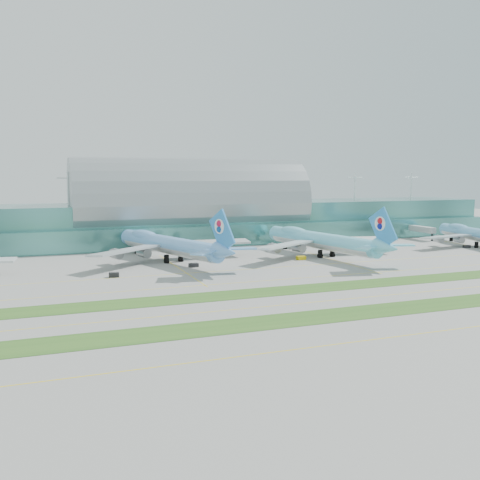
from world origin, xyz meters
name	(u,v)px	position (x,y,z in m)	size (l,w,h in m)	color
ground	(305,291)	(0.00, 0.00, 0.00)	(700.00, 700.00, 0.00)	gray
terminal	(190,214)	(0.01, 128.79, 14.23)	(340.00, 69.10, 36.00)	#3D7A75
grass_strip_near	(357,313)	(0.00, -28.00, 0.04)	(420.00, 12.00, 0.08)	#2D591E
grass_strip_far	(302,289)	(0.00, 2.00, 0.04)	(420.00, 12.00, 0.08)	#2D591E
taxiline_a	(408,335)	(0.00, -48.00, 0.01)	(420.00, 0.35, 0.01)	yellow
taxiline_b	(328,301)	(0.00, -14.00, 0.01)	(420.00, 0.35, 0.01)	yellow
taxiline_c	(279,280)	(0.00, 18.00, 0.01)	(420.00, 0.35, 0.01)	yellow
taxiline_d	(254,269)	(0.00, 40.00, 0.01)	(420.00, 0.35, 0.01)	yellow
airliner_b	(167,243)	(-25.82, 69.56, 7.05)	(69.40, 80.62, 22.84)	#6DADF1
airliner_c	(319,239)	(38.18, 60.11, 7.06)	(72.28, 82.90, 22.89)	#6ED7F3
airliner_d	(477,234)	(124.16, 59.50, 6.18)	(62.97, 72.39, 20.05)	#69B6E8
gse_c	(114,275)	(-50.61, 41.74, 0.79)	(3.41, 1.89, 1.57)	black
gse_d	(194,265)	(-19.91, 51.71, 0.71)	(3.44, 2.03, 1.41)	black
gse_e	(301,258)	(25.93, 53.07, 0.75)	(3.68, 2.20, 1.49)	#DCBA0C
gse_f	(375,253)	(61.91, 53.73, 0.84)	(3.55, 1.63, 1.68)	black
gse_h	(467,246)	(116.14, 57.45, 0.67)	(3.38, 1.50, 1.33)	black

